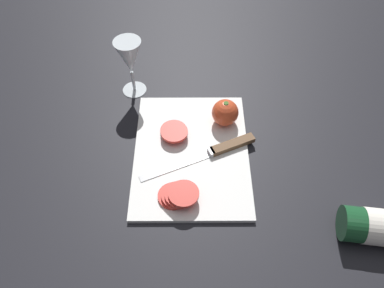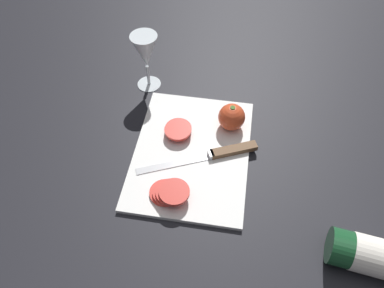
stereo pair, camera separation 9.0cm
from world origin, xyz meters
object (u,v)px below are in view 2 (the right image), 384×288
wine_glass (146,53)px  tomato_slice_stack_near (178,129)px  whole_tomato (232,117)px  knife (224,152)px  tomato_slice_stack_far (169,192)px

wine_glass → tomato_slice_stack_near: size_ratio=1.95×
whole_tomato → knife: whole_tomato is taller
wine_glass → tomato_slice_stack_near: bearing=-145.8°
tomato_slice_stack_near → wine_glass: bearing=34.2°
tomato_slice_stack_far → tomato_slice_stack_near: bearing=4.5°
whole_tomato → tomato_slice_stack_far: 0.26m
wine_glass → tomato_slice_stack_far: 0.39m
wine_glass → tomato_slice_stack_far: (-0.36, -0.13, -0.09)m
whole_tomato → knife: 0.10m
wine_glass → whole_tomato: size_ratio=2.38×
wine_glass → tomato_slice_stack_near: 0.23m
knife → tomato_slice_stack_far: 0.17m
wine_glass → tomato_slice_stack_far: bearing=-159.8°
tomato_slice_stack_near → knife: bearing=-112.2°
tomato_slice_stack_far → knife: bearing=-38.2°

